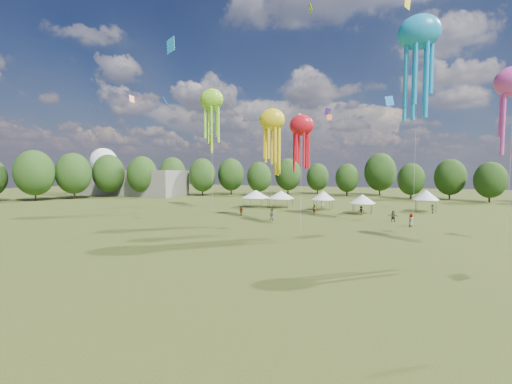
% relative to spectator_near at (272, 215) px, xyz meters
% --- Properties ---
extents(ground, '(300.00, 300.00, 0.00)m').
position_rel_spectator_near_xyz_m(ground, '(9.93, -37.37, -0.90)').
color(ground, '#384416').
rests_on(ground, ground).
extents(spectator_near, '(1.02, 0.89, 1.81)m').
position_rel_spectator_near_xyz_m(spectator_near, '(0.00, 0.00, 0.00)').
color(spectator_near, gray).
rests_on(spectator_near, ground).
extents(spectators_far, '(32.14, 20.32, 1.80)m').
position_rel_spectator_near_xyz_m(spectators_far, '(12.89, 9.93, -0.06)').
color(spectators_far, gray).
rests_on(spectators_far, ground).
extents(festival_tents, '(38.39, 11.97, 4.23)m').
position_rel_spectator_near_xyz_m(festival_tents, '(3.98, 17.16, 2.00)').
color(festival_tents, '#47474C').
rests_on(festival_tents, ground).
extents(show_kites, '(45.31, 22.93, 27.68)m').
position_rel_spectator_near_xyz_m(show_kites, '(6.23, -0.44, 17.62)').
color(show_kites, yellow).
rests_on(show_kites, ground).
extents(small_kites, '(65.88, 63.63, 46.77)m').
position_rel_spectator_near_xyz_m(small_kites, '(10.13, 5.04, 27.45)').
color(small_kites, yellow).
rests_on(small_kites, ground).
extents(treeline, '(201.57, 95.24, 13.43)m').
position_rel_spectator_near_xyz_m(treeline, '(6.06, 25.15, 5.64)').
color(treeline, '#38281C').
rests_on(treeline, ground).
extents(hangar, '(40.00, 12.00, 8.00)m').
position_rel_spectator_near_xyz_m(hangar, '(-62.07, 34.63, 3.10)').
color(hangar, gray).
rests_on(hangar, ground).
extents(radome, '(9.00, 9.00, 16.00)m').
position_rel_spectator_near_xyz_m(radome, '(-78.07, 40.63, 9.08)').
color(radome, white).
rests_on(radome, ground).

